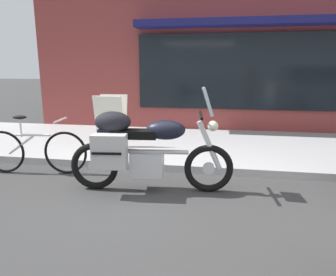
# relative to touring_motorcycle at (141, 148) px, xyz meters

# --- Properties ---
(ground_plane) EXTENTS (80.00, 80.00, 0.00)m
(ground_plane) POSITION_rel_touring_motorcycle_xyz_m (0.15, -0.21, -0.61)
(ground_plane) COLOR #393939
(touring_motorcycle) EXTENTS (2.21, 0.81, 1.41)m
(touring_motorcycle) POSITION_rel_touring_motorcycle_xyz_m (0.00, 0.00, 0.00)
(touring_motorcycle) COLOR black
(touring_motorcycle) RESTS_ON ground_plane
(parked_bicycle) EXTENTS (1.68, 0.48, 0.93)m
(parked_bicycle) POSITION_rel_touring_motorcycle_xyz_m (-1.86, 0.43, -0.23)
(parked_bicycle) COLOR black
(parked_bicycle) RESTS_ON ground_plane
(sandwich_board_sign) EXTENTS (0.55, 0.43, 1.02)m
(sandwich_board_sign) POSITION_rel_touring_motorcycle_xyz_m (-1.06, 1.77, 0.03)
(sandwich_board_sign) COLOR silver
(sandwich_board_sign) RESTS_ON sidewalk_curb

